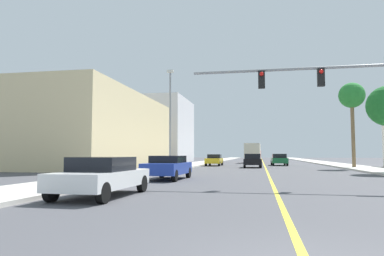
% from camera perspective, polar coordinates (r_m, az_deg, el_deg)
% --- Properties ---
extents(ground, '(192.00, 192.00, 0.00)m').
position_cam_1_polar(ground, '(46.31, 11.66, -5.95)').
color(ground, '#47474C').
extents(sidewalk_left, '(3.62, 168.00, 0.15)m').
position_cam_1_polar(sidewalk_left, '(47.12, 0.22, -5.92)').
color(sidewalk_left, beige).
rests_on(sidewalk_left, ground).
extents(sidewalk_right, '(3.62, 168.00, 0.15)m').
position_cam_1_polar(sidewalk_right, '(47.35, 23.04, -5.57)').
color(sidewalk_right, beige).
rests_on(sidewalk_right, ground).
extents(lane_marking_center, '(0.16, 144.00, 0.01)m').
position_cam_1_polar(lane_marking_center, '(46.31, 11.66, -5.95)').
color(lane_marking_center, yellow).
rests_on(lane_marking_center, ground).
extents(building_left_near, '(10.49, 24.37, 8.09)m').
position_cam_1_polar(building_left_near, '(41.41, -14.81, -0.51)').
color(building_left_near, beige).
rests_on(building_left_near, ground).
extents(building_left_far, '(11.11, 14.23, 11.29)m').
position_cam_1_polar(building_left_far, '(63.92, -5.74, -0.45)').
color(building_left_far, silver).
rests_on(building_left_far, ground).
extents(traffic_signal_mast, '(11.74, 0.36, 5.84)m').
position_cam_1_polar(traffic_signal_mast, '(17.85, 25.98, 5.90)').
color(traffic_signal_mast, gray).
rests_on(traffic_signal_mast, sidewalk_right).
extents(street_lamp, '(0.56, 0.28, 8.47)m').
position_cam_1_polar(street_lamp, '(29.81, -3.57, 2.23)').
color(street_lamp, gray).
rests_on(street_lamp, sidewalk_left).
extents(palm_far, '(2.58, 2.58, 8.59)m').
position_cam_1_polar(palm_far, '(39.54, 24.50, 4.59)').
color(palm_far, brown).
rests_on(palm_far, sidewalk_right).
extents(car_blue, '(2.02, 4.41, 1.36)m').
position_cam_1_polar(car_blue, '(20.46, -3.95, -6.28)').
color(car_blue, '#1E389E').
rests_on(car_blue, ground).
extents(car_yellow, '(1.83, 4.23, 1.41)m').
position_cam_1_polar(car_yellow, '(43.66, 3.64, -5.19)').
color(car_yellow, gold).
rests_on(car_yellow, ground).
extents(car_white, '(2.02, 4.43, 1.36)m').
position_cam_1_polar(car_white, '(12.66, -14.37, -7.49)').
color(car_white, white).
rests_on(car_white, ground).
extents(car_black, '(1.99, 4.01, 1.48)m').
position_cam_1_polar(car_black, '(38.42, 9.77, -5.24)').
color(car_black, black).
rests_on(car_black, ground).
extents(car_green, '(1.98, 4.55, 1.47)m').
position_cam_1_polar(car_green, '(45.98, 13.95, -4.97)').
color(car_green, '#196638').
rests_on(car_green, ground).
extents(delivery_truck, '(2.62, 7.27, 3.13)m').
position_cam_1_polar(delivery_truck, '(57.94, 9.85, -3.97)').
color(delivery_truck, red).
rests_on(delivery_truck, ground).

